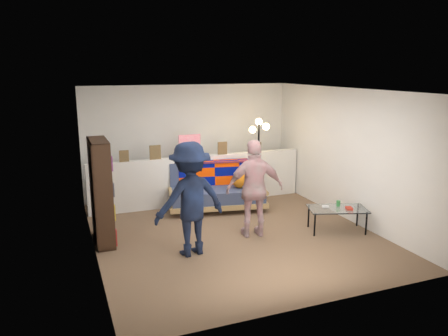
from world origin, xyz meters
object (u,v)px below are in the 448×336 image
Objects in this scene: futon_sofa at (217,190)px; coffee_table at (338,210)px; person_left at (190,199)px; floor_lamp at (259,144)px; person_right at (255,189)px; bookshelf at (101,195)px.

futon_sofa is 1.85× the size of coffee_table.
coffee_table is at bearing 170.46° from person_left.
floor_lamp is 1.08× the size of person_right.
coffee_table is at bearing -73.29° from floor_lamp.
floor_lamp is 1.86m from person_right.
futon_sofa is at bearing 128.39° from coffee_table.
person_left is (-2.61, 0.01, 0.47)m from coffee_table.
person_left is at bearing -136.67° from floor_lamp.
person_left reaches higher than bookshelf.
floor_lamp is at bearing -107.43° from person_right.
floor_lamp is at bearing 17.00° from bookshelf.
bookshelf is at bearing 165.94° from coffee_table.
coffee_table is 1.52m from person_right.
person_left is at bearing -120.88° from futon_sofa.
bookshelf is (-2.30, -0.94, 0.40)m from futon_sofa.
floor_lamp reaches higher than person_right.
coffee_table is at bearing -14.06° from bookshelf.
bookshelf is 1.51m from person_left.
futon_sofa is 1.21× the size of bookshelf.
person_left is (-1.12, -1.87, 0.48)m from futon_sofa.
bookshelf is 0.95× the size of floor_lamp.
bookshelf is 3.39m from floor_lamp.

